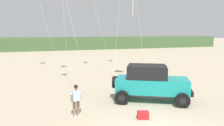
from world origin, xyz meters
TOP-DOWN VIEW (x-y plane):
  - dune_ridge at (-1.57, 47.95)m, footprint 90.00×7.42m
  - jeep at (1.94, 4.31)m, footprint 4.99×4.15m
  - person_watching at (-2.96, 3.18)m, footprint 0.60×0.40m
  - cooler_box at (0.14, 1.73)m, footprint 0.64×0.50m

SIDE VIEW (x-z plane):
  - cooler_box at x=0.14m, z-range 0.00..0.38m
  - person_watching at x=-2.96m, z-range 0.10..1.77m
  - jeep at x=1.94m, z-range 0.07..2.33m
  - dune_ridge at x=-1.57m, z-range 0.00..2.93m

